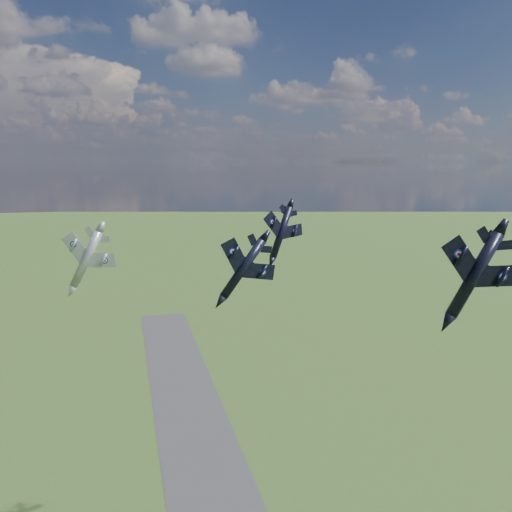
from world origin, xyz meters
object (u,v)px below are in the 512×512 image
object	(u,v)px
jet_right_navy	(474,275)
jet_high_navy	(281,232)
jet_left_silver	(86,259)
jet_lead_navy	(243,268)

from	to	relation	value
jet_right_navy	jet_high_navy	bearing A→B (deg)	117.18
jet_left_silver	jet_lead_navy	bearing A→B (deg)	-13.99
jet_right_navy	jet_high_navy	world-z (taller)	jet_right_navy
jet_right_navy	jet_left_silver	world-z (taller)	jet_right_navy
jet_right_navy	jet_left_silver	distance (m)	64.10
jet_lead_navy	jet_left_silver	world-z (taller)	jet_lead_navy
jet_lead_navy	jet_right_navy	bearing A→B (deg)	-45.63
jet_right_navy	jet_left_silver	bearing A→B (deg)	153.56
jet_lead_navy	jet_right_navy	size ratio (longest dim) A/B	0.96
jet_lead_navy	jet_right_navy	distance (m)	35.26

